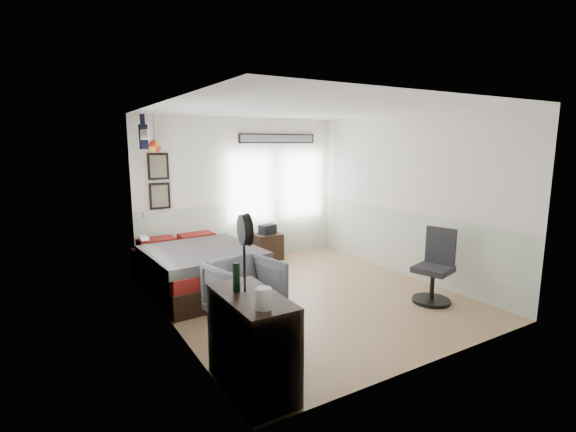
% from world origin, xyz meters
% --- Properties ---
extents(ground_plane, '(4.00, 4.50, 0.01)m').
position_xyz_m(ground_plane, '(0.00, 0.00, -0.01)').
color(ground_plane, '#9F7B56').
extents(room_shell, '(4.02, 4.52, 2.71)m').
position_xyz_m(room_shell, '(-0.08, 0.19, 1.61)').
color(room_shell, silver).
rests_on(room_shell, ground_plane).
extents(wall_decor, '(3.55, 1.32, 1.44)m').
position_xyz_m(wall_decor, '(-1.10, 1.96, 2.10)').
color(wall_decor, black).
rests_on(wall_decor, room_shell).
extents(bed, '(1.64, 2.20, 0.68)m').
position_xyz_m(bed, '(-1.30, 1.14, 0.33)').
color(bed, black).
rests_on(bed, ground_plane).
extents(dresser, '(0.48, 1.00, 0.90)m').
position_xyz_m(dresser, '(-1.74, -1.71, 0.45)').
color(dresser, black).
rests_on(dresser, ground_plane).
extents(armchair, '(0.97, 0.99, 0.76)m').
position_xyz_m(armchair, '(-1.12, -0.23, 0.38)').
color(armchair, '#575A62').
rests_on(armchair, ground_plane).
extents(nightstand, '(0.51, 0.41, 0.51)m').
position_xyz_m(nightstand, '(0.41, 2.03, 0.25)').
color(nightstand, black).
rests_on(nightstand, ground_plane).
extents(task_chair, '(0.58, 0.58, 1.06)m').
position_xyz_m(task_chair, '(1.42, -1.10, 0.43)').
color(task_chair, black).
rests_on(task_chair, ground_plane).
extents(kettle, '(0.16, 0.13, 0.18)m').
position_xyz_m(kettle, '(-1.79, -2.04, 0.99)').
color(kettle, silver).
rests_on(kettle, dresser).
extents(bottle, '(0.07, 0.07, 0.27)m').
position_xyz_m(bottle, '(-1.81, -1.56, 1.04)').
color(bottle, black).
rests_on(bottle, dresser).
extents(stand_fan, '(0.11, 0.30, 0.72)m').
position_xyz_m(stand_fan, '(-1.74, -1.59, 1.46)').
color(stand_fan, black).
rests_on(stand_fan, dresser).
extents(black_bag, '(0.35, 0.27, 0.18)m').
position_xyz_m(black_bag, '(0.41, 2.03, 0.60)').
color(black_bag, black).
rests_on(black_bag, nightstand).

